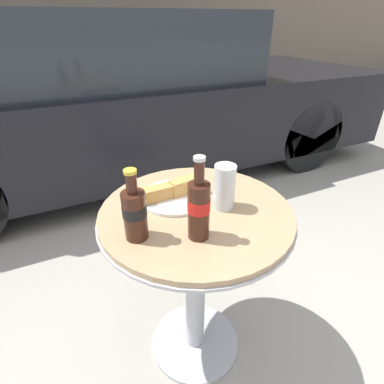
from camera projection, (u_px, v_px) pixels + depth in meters
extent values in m
plane|color=#A8A093|center=(195.00, 342.00, 1.38)|extent=(30.00, 30.00, 0.00)
cylinder|color=#B7B7BC|center=(195.00, 341.00, 1.37)|extent=(0.39, 0.39, 0.02)
cylinder|color=#B7B7BC|center=(195.00, 286.00, 1.19)|extent=(0.08, 0.08, 0.69)
cylinder|color=#B7B7BC|center=(196.00, 215.00, 1.02)|extent=(0.66, 0.66, 0.01)
cylinder|color=tan|center=(196.00, 212.00, 1.01)|extent=(0.65, 0.65, 0.02)
cylinder|color=#3D1E14|center=(135.00, 216.00, 0.85)|extent=(0.07, 0.07, 0.15)
cylinder|color=black|center=(134.00, 210.00, 0.84)|extent=(0.07, 0.07, 0.03)
cylinder|color=#3D1E14|center=(131.00, 183.00, 0.79)|extent=(0.03, 0.03, 0.06)
cylinder|color=gold|center=(130.00, 171.00, 0.78)|extent=(0.04, 0.04, 0.01)
cylinder|color=#3D1E14|center=(199.00, 211.00, 0.84)|extent=(0.06, 0.06, 0.17)
cylinder|color=red|center=(199.00, 205.00, 0.83)|extent=(0.06, 0.06, 0.04)
cylinder|color=#3D1E14|center=(199.00, 172.00, 0.78)|extent=(0.03, 0.03, 0.07)
cylinder|color=silver|center=(199.00, 158.00, 0.76)|extent=(0.03, 0.03, 0.01)
cylinder|color=black|center=(224.00, 191.00, 0.99)|extent=(0.07, 0.07, 0.12)
cylinder|color=silver|center=(224.00, 187.00, 0.98)|extent=(0.07, 0.07, 0.15)
cylinder|color=white|center=(175.00, 197.00, 1.07)|extent=(0.25, 0.25, 0.01)
cube|color=white|center=(175.00, 195.00, 1.06)|extent=(0.16, 0.16, 0.00)
cube|color=#C68E47|center=(162.00, 192.00, 1.03)|extent=(0.15, 0.05, 0.05)
cube|color=#C68E47|center=(187.00, 185.00, 1.07)|extent=(0.13, 0.06, 0.05)
cube|color=black|center=(137.00, 114.00, 2.78)|extent=(4.56, 1.66, 0.67)
cube|color=#23282D|center=(103.00, 46.00, 2.41)|extent=(2.19, 1.46, 0.49)
cylinder|color=black|center=(227.00, 102.00, 3.96)|extent=(0.67, 0.20, 0.67)
cylinder|color=black|center=(307.00, 136.00, 2.82)|extent=(0.67, 0.20, 0.67)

